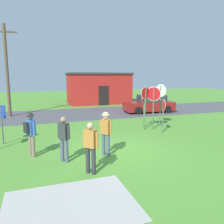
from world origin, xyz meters
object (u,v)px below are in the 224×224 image
stop_sign_leaning_right (163,111)px  stop_sign_rear_left (145,101)px  stop_sign_tallest (153,100)px  stop_sign_leaning_left (144,102)px  person_in_blue (106,131)px  info_panel_middle (1,117)px  stop_sign_center_cluster (161,98)px  person_in_dark_shirt (91,145)px  utility_pole (7,69)px  parked_car_on_street (149,104)px  person_with_sunhat (31,132)px  person_on_left (64,137)px

stop_sign_leaning_right → stop_sign_rear_left: bearing=123.2°
stop_sign_tallest → stop_sign_leaning_left: 0.71m
stop_sign_tallest → person_in_blue: size_ratio=1.46×
info_panel_middle → person_in_blue: bearing=-36.6°
info_panel_middle → stop_sign_rear_left: bearing=2.4°
stop_sign_center_cluster → person_in_dark_shirt: (-5.76, -5.29, -0.87)m
stop_sign_tallest → stop_sign_leaning_right: 1.01m
stop_sign_center_cluster → stop_sign_leaning_right: stop_sign_center_cluster is taller
utility_pole → stop_sign_leaning_right: (8.56, -8.53, -2.44)m
utility_pole → stop_sign_leaning_right: 12.32m
info_panel_middle → stop_sign_center_cluster: bearing=5.6°
parked_car_on_street → stop_sign_center_cluster: bearing=-112.2°
stop_sign_leaning_left → person_in_dark_shirt: (-4.66, -5.31, -0.62)m
stop_sign_tallest → parked_car_on_street: bearing=63.0°
parked_car_on_street → person_with_sunhat: size_ratio=2.53×
stop_sign_leaning_left → person_on_left: bearing=-142.9°
stop_sign_tallest → stop_sign_rear_left: bearing=171.5°
stop_sign_tallest → stop_sign_rear_left: stop_sign_rear_left is taller
person_with_sunhat → utility_pole: bearing=99.6°
person_in_blue → person_on_left: person_in_blue is taller
parked_car_on_street → stop_sign_leaning_right: bearing=-113.0°
parked_car_on_street → info_panel_middle: 12.56m
parked_car_on_street → stop_sign_leaning_left: stop_sign_leaning_left is taller
utility_pole → stop_sign_rear_left: (7.94, -7.59, -1.97)m
stop_sign_rear_left → person_in_dark_shirt: (-4.42, -4.75, -0.77)m
stop_sign_tallest → person_on_left: (-5.59, -3.39, -0.80)m
utility_pole → info_panel_middle: (0.43, -7.90, -2.43)m
stop_sign_tallest → stop_sign_center_cluster: size_ratio=0.96×
stop_sign_leaning_left → stop_sign_leaning_right: size_ratio=1.22×
person_in_blue → stop_sign_center_cluster: bearing=38.9°
stop_sign_leaning_right → stop_sign_rear_left: size_ratio=0.74×
parked_car_on_street → person_in_dark_shirt: bearing=-126.9°
utility_pole → stop_sign_tallest: bearing=-42.2°
utility_pole → person_with_sunhat: (1.70, -10.08, -2.68)m
person_on_left → utility_pole: bearing=104.4°
person_with_sunhat → person_on_left: person_with_sunhat is taller
person_on_left → stop_sign_rear_left: bearing=34.2°
stop_sign_leaning_right → person_on_left: bearing=-156.2°
utility_pole → person_on_left: utility_pole is taller
utility_pole → stop_sign_leaning_left: bearing=-40.7°
stop_sign_leaning_right → person_with_sunhat: bearing=-167.3°
stop_sign_center_cluster → person_in_dark_shirt: bearing=-137.4°
utility_pole → person_in_dark_shirt: (3.52, -12.33, -2.74)m
stop_sign_leaning_right → stop_sign_center_cluster: bearing=64.0°
utility_pole → stop_sign_center_cluster: 11.80m
person_in_dark_shirt → utility_pole: bearing=105.9°
utility_pole → person_with_sunhat: bearing=-80.4°
stop_sign_tallest → utility_pole: bearing=137.8°
stop_sign_rear_left → person_in_dark_shirt: bearing=-133.0°
stop_sign_center_cluster → person_with_sunhat: size_ratio=1.52×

